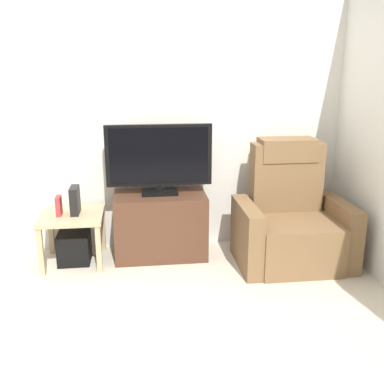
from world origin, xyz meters
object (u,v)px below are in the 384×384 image
object	(u,v)px
recliner_armchair	(291,221)
book_upright	(59,206)
television	(159,158)
subwoofer_box	(74,247)
tv_stand	(161,225)
side_table	(72,222)
game_console	(75,200)

from	to	relation	value
recliner_armchair	book_upright	size ratio (longest dim) A/B	6.41
television	subwoofer_box	bearing A→B (deg)	-174.62
recliner_armchair	subwoofer_box	bearing A→B (deg)	163.03
tv_stand	book_upright	size ratio (longest dim) A/B	4.91
recliner_armchair	side_table	xyz separation A→B (m)	(-1.93, 0.20, 0.01)
television	subwoofer_box	world-z (taller)	television
side_table	book_upright	size ratio (longest dim) A/B	3.20
television	book_upright	xyz separation A→B (m)	(-0.88, -0.09, -0.38)
television	recliner_armchair	bearing A→B (deg)	-13.18
television	subwoofer_box	distance (m)	1.11
television	recliner_armchair	distance (m)	1.30
television	recliner_armchair	world-z (taller)	television
side_table	book_upright	world-z (taller)	book_upright
side_table	subwoofer_box	world-z (taller)	side_table
tv_stand	game_console	distance (m)	0.80
side_table	subwoofer_box	bearing A→B (deg)	153.43
television	game_console	distance (m)	0.82
television	game_console	world-z (taller)	television
side_table	recliner_armchair	bearing A→B (deg)	-5.81
recliner_armchair	side_table	world-z (taller)	recliner_armchair
recliner_armchair	side_table	distance (m)	1.94
tv_stand	television	world-z (taller)	television
tv_stand	side_table	world-z (taller)	tv_stand
recliner_armchair	book_upright	xyz separation A→B (m)	(-2.03, 0.18, 0.17)
television	book_upright	bearing A→B (deg)	-173.94
side_table	tv_stand	bearing A→B (deg)	4.02
tv_stand	television	bearing A→B (deg)	90.00
tv_stand	side_table	xyz separation A→B (m)	(-0.78, -0.05, 0.09)
subwoofer_box	recliner_armchair	bearing A→B (deg)	-5.81
subwoofer_box	tv_stand	bearing A→B (deg)	4.02
side_table	game_console	xyz separation A→B (m)	(0.03, 0.01, 0.19)
tv_stand	recliner_armchair	size ratio (longest dim) A/B	0.77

